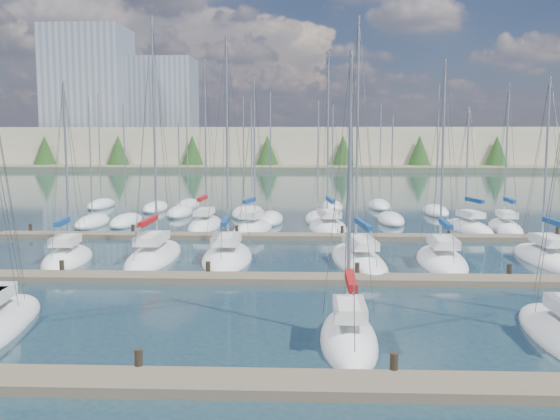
{
  "coord_description": "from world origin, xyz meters",
  "views": [
    {
      "loc": [
        1.25,
        -15.84,
        7.48
      ],
      "look_at": [
        0.0,
        14.0,
        4.0
      ],
      "focal_mm": 40.0,
      "sensor_mm": 36.0,
      "label": 1
    }
  ],
  "objects_px": {
    "sailboat_p": "(328,227)",
    "sailboat_l": "(441,260)",
    "sailboat_h": "(68,258)",
    "sailboat_r": "(505,228)",
    "sailboat_i": "(154,256)",
    "sailboat_o": "(253,228)",
    "sailboat_d": "(349,338)",
    "sailboat_m": "(546,258)",
    "sailboat_j": "(227,257)",
    "sailboat_q": "(468,228)",
    "sailboat_k": "(358,260)",
    "sailboat_n": "(205,225)"
  },
  "relations": [
    {
      "from": "sailboat_p",
      "to": "sailboat_l",
      "type": "xyz_separation_m",
      "value": [
        6.28,
        -13.7,
        -0.01
      ]
    },
    {
      "from": "sailboat_h",
      "to": "sailboat_r",
      "type": "height_order",
      "value": "sailboat_r"
    },
    {
      "from": "sailboat_h",
      "to": "sailboat_l",
      "type": "relative_size",
      "value": 0.9
    },
    {
      "from": "sailboat_i",
      "to": "sailboat_o",
      "type": "bearing_deg",
      "value": 66.47
    },
    {
      "from": "sailboat_d",
      "to": "sailboat_m",
      "type": "relative_size",
      "value": 0.95
    },
    {
      "from": "sailboat_p",
      "to": "sailboat_j",
      "type": "bearing_deg",
      "value": -122.05
    },
    {
      "from": "sailboat_q",
      "to": "sailboat_j",
      "type": "bearing_deg",
      "value": -155.06
    },
    {
      "from": "sailboat_h",
      "to": "sailboat_p",
      "type": "bearing_deg",
      "value": 34.52
    },
    {
      "from": "sailboat_o",
      "to": "sailboat_h",
      "type": "height_order",
      "value": "sailboat_o"
    },
    {
      "from": "sailboat_o",
      "to": "sailboat_q",
      "type": "distance_m",
      "value": 17.54
    },
    {
      "from": "sailboat_p",
      "to": "sailboat_m",
      "type": "distance_m",
      "value": 18.07
    },
    {
      "from": "sailboat_p",
      "to": "sailboat_m",
      "type": "xyz_separation_m",
      "value": [
        12.79,
        -12.77,
        -0.01
      ]
    },
    {
      "from": "sailboat_m",
      "to": "sailboat_o",
      "type": "relative_size",
      "value": 0.91
    },
    {
      "from": "sailboat_p",
      "to": "sailboat_k",
      "type": "relative_size",
      "value": 0.99
    },
    {
      "from": "sailboat_r",
      "to": "sailboat_i",
      "type": "bearing_deg",
      "value": -148.84
    },
    {
      "from": "sailboat_n",
      "to": "sailboat_i",
      "type": "bearing_deg",
      "value": -92.06
    },
    {
      "from": "sailboat_l",
      "to": "sailboat_i",
      "type": "bearing_deg",
      "value": -179.29
    },
    {
      "from": "sailboat_p",
      "to": "sailboat_l",
      "type": "height_order",
      "value": "sailboat_p"
    },
    {
      "from": "sailboat_o",
      "to": "sailboat_l",
      "type": "xyz_separation_m",
      "value": [
        12.41,
        -12.59,
        -0.02
      ]
    },
    {
      "from": "sailboat_d",
      "to": "sailboat_k",
      "type": "distance_m",
      "value": 14.75
    },
    {
      "from": "sailboat_d",
      "to": "sailboat_i",
      "type": "relative_size",
      "value": 0.73
    },
    {
      "from": "sailboat_m",
      "to": "sailboat_n",
      "type": "distance_m",
      "value": 26.83
    },
    {
      "from": "sailboat_m",
      "to": "sailboat_j",
      "type": "relative_size",
      "value": 0.83
    },
    {
      "from": "sailboat_l",
      "to": "sailboat_q",
      "type": "xyz_separation_m",
      "value": [
        5.09,
        13.75,
        -0.0
      ]
    },
    {
      "from": "sailboat_h",
      "to": "sailboat_q",
      "type": "distance_m",
      "value": 31.07
    },
    {
      "from": "sailboat_i",
      "to": "sailboat_j",
      "type": "relative_size",
      "value": 1.09
    },
    {
      "from": "sailboat_p",
      "to": "sailboat_m",
      "type": "bearing_deg",
      "value": -50.14
    },
    {
      "from": "sailboat_o",
      "to": "sailboat_r",
      "type": "height_order",
      "value": "sailboat_o"
    },
    {
      "from": "sailboat_n",
      "to": "sailboat_q",
      "type": "xyz_separation_m",
      "value": [
        21.68,
        -0.84,
        -0.02
      ]
    },
    {
      "from": "sailboat_o",
      "to": "sailboat_d",
      "type": "bearing_deg",
      "value": -65.02
    },
    {
      "from": "sailboat_j",
      "to": "sailboat_q",
      "type": "height_order",
      "value": "sailboat_j"
    },
    {
      "from": "sailboat_n",
      "to": "sailboat_h",
      "type": "bearing_deg",
      "value": -110.0
    },
    {
      "from": "sailboat_n",
      "to": "sailboat_r",
      "type": "height_order",
      "value": "sailboat_n"
    },
    {
      "from": "sailboat_j",
      "to": "sailboat_n",
      "type": "distance_m",
      "value": 14.51
    },
    {
      "from": "sailboat_j",
      "to": "sailboat_l",
      "type": "height_order",
      "value": "sailboat_j"
    },
    {
      "from": "sailboat_o",
      "to": "sailboat_j",
      "type": "height_order",
      "value": "sailboat_j"
    },
    {
      "from": "sailboat_d",
      "to": "sailboat_n",
      "type": "relative_size",
      "value": 0.77
    },
    {
      "from": "sailboat_r",
      "to": "sailboat_o",
      "type": "bearing_deg",
      "value": -172.52
    },
    {
      "from": "sailboat_k",
      "to": "sailboat_o",
      "type": "bearing_deg",
      "value": 113.88
    },
    {
      "from": "sailboat_k",
      "to": "sailboat_l",
      "type": "relative_size",
      "value": 1.2
    },
    {
      "from": "sailboat_k",
      "to": "sailboat_i",
      "type": "xyz_separation_m",
      "value": [
        -12.56,
        0.85,
        0.01
      ]
    },
    {
      "from": "sailboat_d",
      "to": "sailboat_k",
      "type": "height_order",
      "value": "sailboat_k"
    },
    {
      "from": "sailboat_r",
      "to": "sailboat_q",
      "type": "distance_m",
      "value": 3.01
    },
    {
      "from": "sailboat_r",
      "to": "sailboat_q",
      "type": "relative_size",
      "value": 1.18
    },
    {
      "from": "sailboat_m",
      "to": "sailboat_h",
      "type": "xyz_separation_m",
      "value": [
        -29.09,
        -1.32,
        0.01
      ]
    },
    {
      "from": "sailboat_k",
      "to": "sailboat_j",
      "type": "relative_size",
      "value": 1.07
    },
    {
      "from": "sailboat_p",
      "to": "sailboat_l",
      "type": "bearing_deg",
      "value": -70.57
    },
    {
      "from": "sailboat_o",
      "to": "sailboat_i",
      "type": "height_order",
      "value": "sailboat_i"
    },
    {
      "from": "sailboat_m",
      "to": "sailboat_j",
      "type": "distance_m",
      "value": 19.46
    },
    {
      "from": "sailboat_p",
      "to": "sailboat_m",
      "type": "relative_size",
      "value": 1.27
    }
  ]
}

